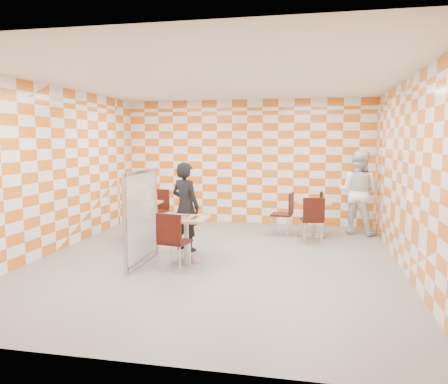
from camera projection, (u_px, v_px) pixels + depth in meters
name	position (u px, v px, depth m)	size (l,w,h in m)	color
room_shell	(222.00, 170.00, 7.76)	(7.00, 7.00, 7.00)	gray
main_table	(186.00, 232.00, 7.29)	(0.70, 0.70, 0.75)	tan
second_table	(314.00, 213.00, 9.18)	(0.70, 0.70, 0.75)	tan
empty_table	(142.00, 214.00, 9.08)	(0.70, 0.70, 0.75)	tan
chair_main_front	(172.00, 237.00, 6.72)	(0.50, 0.50, 0.92)	#340F0A
chair_second_front	(313.00, 216.00, 8.56)	(0.49, 0.50, 0.92)	#340F0A
chair_second_side	(286.00, 210.00, 9.27)	(0.48, 0.47, 0.92)	#340F0A
chair_empty_near	(135.00, 218.00, 8.39)	(0.48, 0.49, 0.92)	#340F0A
chair_empty_far	(159.00, 206.00, 9.82)	(0.47, 0.48, 0.92)	#340F0A
partition	(142.00, 217.00, 7.13)	(0.08, 1.38, 1.55)	white
man_dark	(185.00, 206.00, 8.01)	(0.60, 0.39, 1.64)	black
man_white	(358.00, 192.00, 9.43)	(0.89, 0.69, 1.82)	white
pizza_on_foil	(186.00, 217.00, 7.24)	(0.40, 0.40, 0.04)	silver
sport_bottle	(307.00, 197.00, 9.22)	(0.06, 0.06, 0.20)	white
soda_bottle	(321.00, 197.00, 9.15)	(0.07, 0.07, 0.23)	black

